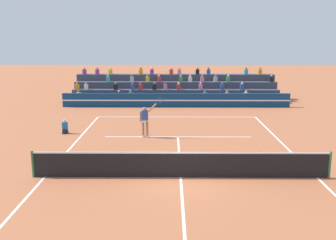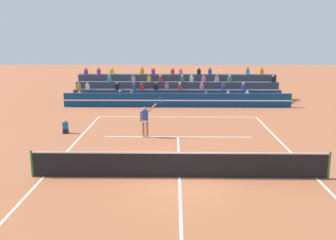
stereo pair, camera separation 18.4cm
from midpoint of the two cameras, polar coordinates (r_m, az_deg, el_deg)
The scene contains 8 objects.
ground_plane at distance 16.00m, azimuth 2.00°, elevation -8.33°, with size 120.00×120.00×0.00m, color #AD603D.
court_lines at distance 16.00m, azimuth 2.00°, elevation -8.32°, with size 11.10×23.90×0.01m.
tennis_net at distance 15.82m, azimuth 2.02°, elevation -6.48°, with size 12.00×0.10×1.10m.
sponsor_banner_wall at distance 31.15m, azimuth 1.50°, elevation 2.89°, with size 18.00×0.26×1.10m.
bleacher_stand at distance 34.24m, azimuth 1.43°, elevation 4.24°, with size 17.39×3.80×2.83m.
ball_kid_courtside at distance 23.59m, azimuth -14.44°, elevation -1.09°, with size 0.30×0.36×0.84m.
tennis_player at distance 21.91m, azimuth -3.05°, elevation 0.01°, with size 1.34×0.32×2.30m.
tennis_ball at distance 19.91m, azimuth 13.38°, elevation -4.38°, with size 0.07×0.07×0.07m, color #C6DB33.
Camera 2 is at (-0.22, -14.97, 5.63)m, focal length 42.00 mm.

